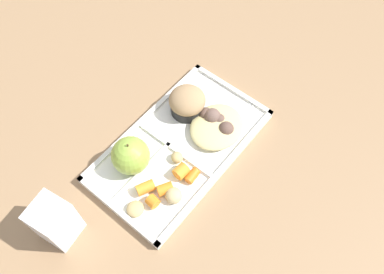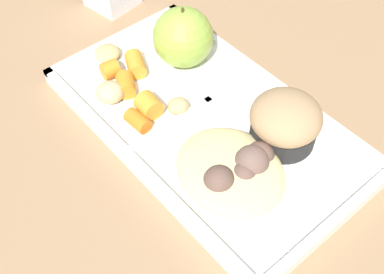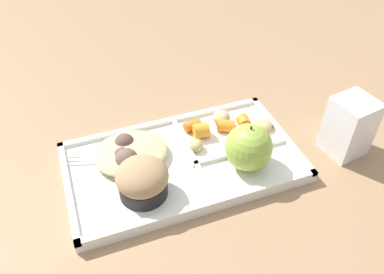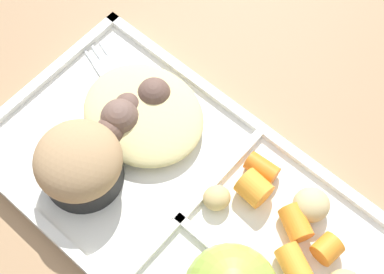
% 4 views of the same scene
% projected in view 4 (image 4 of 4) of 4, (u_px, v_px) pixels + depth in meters
% --- Properties ---
extents(ground, '(6.00, 6.00, 0.00)m').
position_uv_depth(ground, '(179.00, 200.00, 0.57)').
color(ground, '#997551').
extents(lunch_tray, '(0.40, 0.22, 0.02)m').
position_uv_depth(lunch_tray, '(180.00, 198.00, 0.56)').
color(lunch_tray, white).
rests_on(lunch_tray, ground).
extents(bran_muffin, '(0.08, 0.08, 0.06)m').
position_uv_depth(bran_muffin, '(80.00, 164.00, 0.53)').
color(bran_muffin, black).
rests_on(bran_muffin, lunch_tray).
extents(carrot_slice_diagonal, '(0.03, 0.02, 0.02)m').
position_uv_depth(carrot_slice_diagonal, '(262.00, 168.00, 0.55)').
color(carrot_slice_diagonal, orange).
rests_on(carrot_slice_diagonal, lunch_tray).
extents(carrot_slice_small, '(0.03, 0.02, 0.02)m').
position_uv_depth(carrot_slice_small, '(327.00, 249.00, 0.52)').
color(carrot_slice_small, orange).
rests_on(carrot_slice_small, lunch_tray).
extents(carrot_slice_edge, '(0.04, 0.04, 0.02)m').
position_uv_depth(carrot_slice_edge, '(295.00, 266.00, 0.51)').
color(carrot_slice_edge, orange).
rests_on(carrot_slice_edge, lunch_tray).
extents(carrot_slice_center, '(0.04, 0.04, 0.02)m').
position_uv_depth(carrot_slice_center, '(296.00, 223.00, 0.53)').
color(carrot_slice_center, orange).
rests_on(carrot_slice_center, lunch_tray).
extents(carrot_slice_back, '(0.03, 0.03, 0.03)m').
position_uv_depth(carrot_slice_back, '(254.00, 188.00, 0.54)').
color(carrot_slice_back, orange).
rests_on(carrot_slice_back, lunch_tray).
extents(potato_chunk_corner, '(0.03, 0.04, 0.02)m').
position_uv_depth(potato_chunk_corner, '(217.00, 198.00, 0.54)').
color(potato_chunk_corner, tan).
rests_on(potato_chunk_corner, lunch_tray).
extents(potato_chunk_golden, '(0.05, 0.05, 0.03)m').
position_uv_depth(potato_chunk_golden, '(311.00, 205.00, 0.53)').
color(potato_chunk_golden, tan).
rests_on(potato_chunk_golden, lunch_tray).
extents(egg_noodle_pile, '(0.13, 0.11, 0.02)m').
position_uv_depth(egg_noodle_pile, '(143.00, 114.00, 0.58)').
color(egg_noodle_pile, '#D6C684').
rests_on(egg_noodle_pile, lunch_tray).
extents(meatball_center, '(0.03, 0.03, 0.03)m').
position_uv_depth(meatball_center, '(154.00, 94.00, 0.58)').
color(meatball_center, brown).
rests_on(meatball_center, lunch_tray).
extents(meatball_back, '(0.03, 0.03, 0.03)m').
position_uv_depth(meatball_back, '(128.00, 107.00, 0.58)').
color(meatball_back, brown).
rests_on(meatball_back, lunch_tray).
extents(meatball_side, '(0.04, 0.04, 0.04)m').
position_uv_depth(meatball_side, '(120.00, 118.00, 0.57)').
color(meatball_side, brown).
rests_on(meatball_side, lunch_tray).
extents(meatball_front, '(0.03, 0.03, 0.03)m').
position_uv_depth(meatball_front, '(114.00, 129.00, 0.57)').
color(meatball_front, brown).
rests_on(meatball_front, lunch_tray).
extents(plastic_fork, '(0.15, 0.06, 0.00)m').
position_uv_depth(plastic_fork, '(123.00, 92.00, 0.60)').
color(plastic_fork, white).
rests_on(plastic_fork, lunch_tray).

